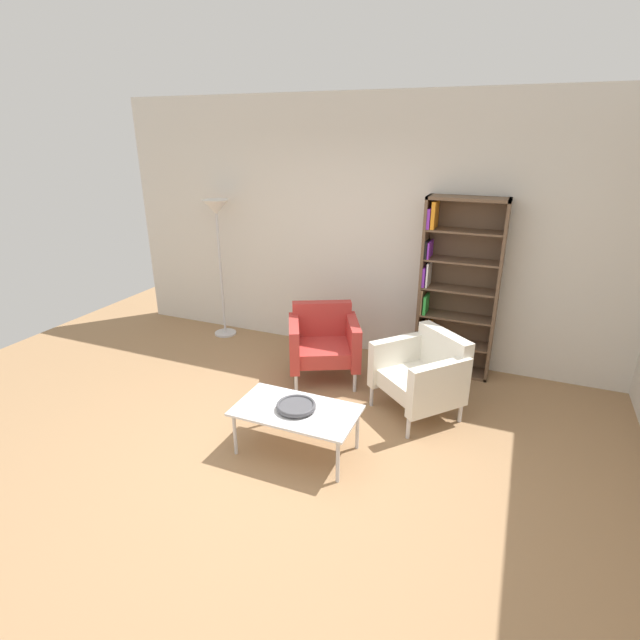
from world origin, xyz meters
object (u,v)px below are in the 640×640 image
bookshelf_tall (454,290)px  armchair_spare_guest (423,373)px  coffee_table_low (296,413)px  floor_lamp_torchiere (217,224)px  decorative_bowl (296,406)px  armchair_near_window (323,341)px

bookshelf_tall → armchair_spare_guest: bearing=-94.5°
coffee_table_low → floor_lamp_torchiere: 2.94m
coffee_table_low → armchair_spare_guest: (0.82, 1.01, 0.05)m
decorative_bowl → armchair_near_window: armchair_near_window is taller
coffee_table_low → decorative_bowl: size_ratio=3.12×
coffee_table_low → armchair_spare_guest: armchair_spare_guest is taller
bookshelf_tall → coffee_table_low: bookshelf_tall is taller
armchair_spare_guest → bookshelf_tall: bearing=126.6°
coffee_table_low → decorative_bowl: 0.07m
bookshelf_tall → floor_lamp_torchiere: bearing=-177.8°
bookshelf_tall → armchair_spare_guest: bookshelf_tall is taller
armchair_near_window → floor_lamp_torchiere: (-1.65, 0.60, 1.03)m
coffee_table_low → decorative_bowl: decorative_bowl is taller
armchair_near_window → floor_lamp_torchiere: size_ratio=0.53×
armchair_spare_guest → armchair_near_window: size_ratio=1.03×
bookshelf_tall → armchair_spare_guest: (-0.08, -1.02, -0.51)m
armchair_near_window → decorative_bowl: bearing=-103.2°
bookshelf_tall → decorative_bowl: bearing=-113.9°
coffee_table_low → floor_lamp_torchiere: floor_lamp_torchiere is taller
coffee_table_low → armchair_spare_guest: size_ratio=1.05×
armchair_near_window → coffee_table_low: bearing=-103.2°
armchair_spare_guest → coffee_table_low: bearing=-88.1°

